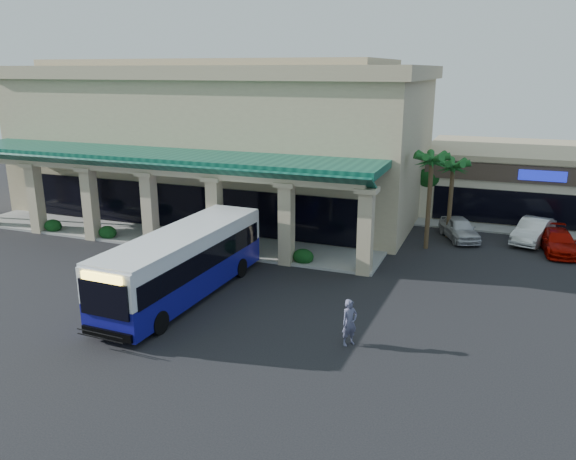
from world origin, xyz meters
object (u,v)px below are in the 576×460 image
at_px(car_white, 533,231).
at_px(car_red, 558,242).
at_px(transit_bus, 184,265).
at_px(pedestrian, 350,322).
at_px(car_silver, 459,228).

distance_m(car_white, car_red, 2.13).
xyz_separation_m(transit_bus, pedestrian, (8.74, -1.96, -0.68)).
distance_m(car_silver, car_white, 4.55).
distance_m(car_silver, car_red, 5.85).
xyz_separation_m(transit_bus, car_white, (16.05, 15.72, -0.88)).
xyz_separation_m(pedestrian, car_silver, (2.86, 16.72, -0.24)).
relative_size(transit_bus, pedestrian, 6.12).
bearing_deg(pedestrian, car_white, 17.75).
relative_size(pedestrian, car_white, 0.42).
bearing_deg(car_white, car_red, -33.22).
bearing_deg(transit_bus, car_red, 40.81).
distance_m(pedestrian, car_silver, 16.96).
bearing_deg(pedestrian, car_red, 11.84).
relative_size(transit_bus, car_white, 2.54).
bearing_deg(car_white, pedestrian, -95.13).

